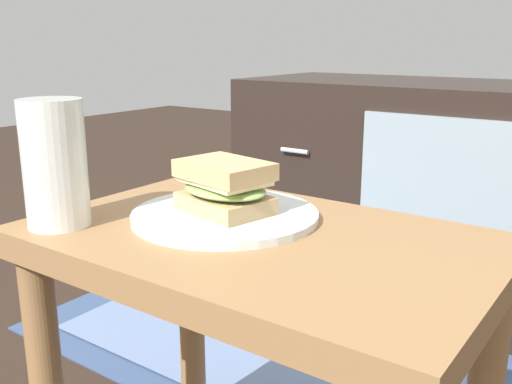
{
  "coord_description": "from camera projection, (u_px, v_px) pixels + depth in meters",
  "views": [
    {
      "loc": [
        0.38,
        -0.54,
        0.68
      ],
      "look_at": [
        -0.0,
        0.0,
        0.51
      ],
      "focal_mm": 40.54,
      "sensor_mm": 36.0,
      "label": 1
    }
  ],
  "objects": [
    {
      "name": "area_rug",
      "position": [
        278.0,
        331.0,
        1.39
      ],
      "size": [
        1.1,
        0.74,
        0.01
      ],
      "color": "#384C72",
      "rests_on": "ground"
    },
    {
      "name": "beer_glass",
      "position": [
        55.0,
        166.0,
        0.7
      ],
      "size": [
        0.08,
        0.08,
        0.16
      ],
      "color": "silver",
      "rests_on": "side_table"
    },
    {
      "name": "plate",
      "position": [
        225.0,
        215.0,
        0.75
      ],
      "size": [
        0.24,
        0.24,
        0.01
      ],
      "primitive_type": "cylinder",
      "color": "silver",
      "rests_on": "side_table"
    },
    {
      "name": "side_table",
      "position": [
        258.0,
        302.0,
        0.72
      ],
      "size": [
        0.56,
        0.36,
        0.46
      ],
      "color": "olive",
      "rests_on": "ground"
    },
    {
      "name": "sandwich_front",
      "position": [
        225.0,
        187.0,
        0.74
      ],
      "size": [
        0.14,
        0.11,
        0.07
      ],
      "color": "tan",
      "rests_on": "plate"
    },
    {
      "name": "tv_cabinet",
      "position": [
        422.0,
        191.0,
        1.56
      ],
      "size": [
        0.96,
        0.46,
        0.58
      ],
      "color": "black",
      "rests_on": "ground"
    }
  ]
}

